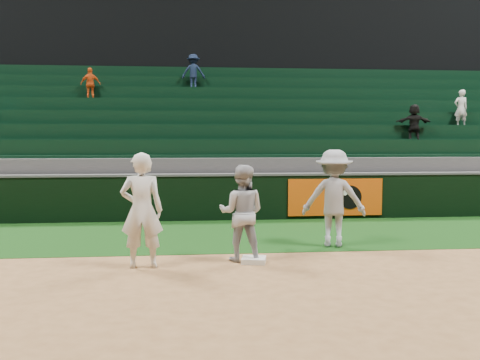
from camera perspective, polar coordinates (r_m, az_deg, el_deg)
The scene contains 9 objects.
ground at distance 9.38m, azimuth 0.60°, elevation -9.05°, with size 70.00×70.00×0.00m, color brown.
foul_grass at distance 12.30m, azimuth -0.93°, elevation -5.78°, with size 36.00×4.20×0.01m, color black.
upper_deck at distance 26.80m, azimuth -3.56°, elevation 12.62°, with size 40.00×12.00×12.00m, color black.
first_base at distance 9.55m, azimuth 1.48°, elevation -8.52°, with size 0.41×0.41×0.09m, color silver.
first_baseman at distance 9.17m, azimuth -10.44°, elevation -3.21°, with size 0.71×0.47×1.96m, color silver.
baserunner at distance 9.55m, azimuth 0.20°, elevation -3.54°, with size 0.84×0.65×1.72m, color #A1A2AB.
base_coach at distance 10.94m, azimuth 9.98°, elevation -1.93°, with size 1.26×0.73×1.96m, color gray.
field_wall at distance 14.38m, azimuth -1.55°, elevation -1.76°, with size 36.00×0.45×1.25m.
stadium_seating at distance 18.07m, azimuth -2.50°, elevation 2.90°, with size 36.00×5.95×5.16m.
Camera 1 is at (-1.00, -9.06, 2.19)m, focal length 40.00 mm.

